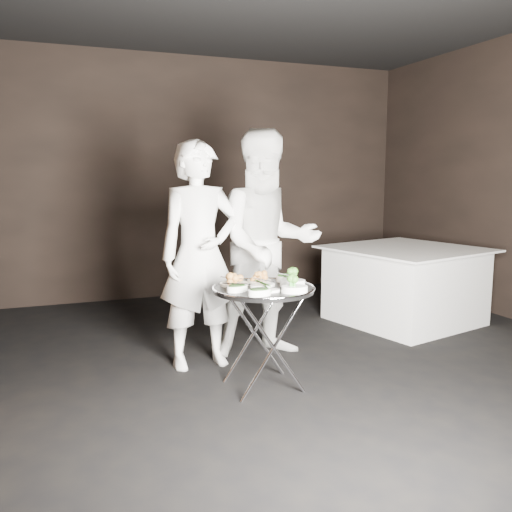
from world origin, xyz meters
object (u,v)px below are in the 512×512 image
object	(u,v)px
waiter_right	(268,244)
dining_table	(404,285)
waiter_left	(200,255)
tray_stand	(263,333)
serving_tray	(264,289)

from	to	relation	value
waiter_right	dining_table	world-z (taller)	waiter_right
waiter_left	waiter_right	xyz separation A→B (m)	(0.61, 0.05, 0.05)
tray_stand	waiter_right	world-z (taller)	waiter_right
dining_table	waiter_right	bearing A→B (deg)	-165.19
tray_stand	serving_tray	size ratio (longest dim) A/B	0.99
waiter_right	serving_tray	bearing A→B (deg)	-110.68
tray_stand	waiter_right	size ratio (longest dim) A/B	0.38
tray_stand	dining_table	world-z (taller)	dining_table
serving_tray	waiter_left	xyz separation A→B (m)	(-0.29, 0.63, 0.17)
serving_tray	waiter_right	world-z (taller)	waiter_right
tray_stand	waiter_left	world-z (taller)	waiter_left
tray_stand	waiter_left	size ratio (longest dim) A/B	0.40
tray_stand	waiter_left	bearing A→B (deg)	115.18
waiter_left	waiter_right	distance (m)	0.61
serving_tray	dining_table	size ratio (longest dim) A/B	0.53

